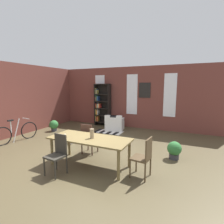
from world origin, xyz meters
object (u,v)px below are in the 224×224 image
vase_on_table (92,134)px  dining_chair_far_left (89,138)px  dining_table (90,141)px  armchair_white (115,124)px  potted_plant_by_shelf (54,125)px  potted_plant_window (174,150)px  dining_chair_near_left (57,153)px  bicycle_second (16,133)px  dining_chair_head_right (144,156)px  potted_plant_corner (71,137)px  bookshelf_tall (102,105)px

vase_on_table → dining_chair_far_left: (-0.55, 0.68, -0.37)m
dining_table → vase_on_table: size_ratio=8.63×
armchair_white → potted_plant_by_shelf: (-2.49, -1.38, -0.00)m
dining_chair_far_left → potted_plant_window: 2.56m
vase_on_table → dining_chair_near_left: 0.95m
bicycle_second → armchair_white: bearing=50.3°
vase_on_table → potted_plant_by_shelf: 4.27m
dining_chair_head_right → potted_plant_window: 1.52m
potted_plant_corner → potted_plant_by_shelf: bearing=149.7°
potted_plant_window → dining_chair_far_left: bearing=-163.8°
bicycle_second → dining_chair_near_left: bearing=-21.5°
dining_table → bookshelf_tall: size_ratio=0.97×
dining_chair_far_left → dining_chair_head_right: bearing=-19.8°
vase_on_table → dining_chair_far_left: vase_on_table is taller
potted_plant_by_shelf → armchair_white: bearing=29.1°
dining_chair_far_left → dining_chair_near_left: 1.37m
dining_chair_head_right → armchair_white: dining_chair_head_right is taller
dining_chair_far_left → potted_plant_by_shelf: 3.41m
armchair_white → bicycle_second: bicycle_second is taller
bookshelf_tall → dining_chair_near_left: bearing=-73.0°
potted_plant_corner → armchair_white: bearing=75.4°
dining_chair_far_left → dining_chair_head_right: same height
bookshelf_tall → potted_plant_corner: bearing=-82.2°
dining_chair_far_left → armchair_white: bearing=99.0°
bicycle_second → dining_chair_far_left: bearing=2.5°
vase_on_table → potted_plant_by_shelf: bearing=146.4°
dining_table → potted_plant_by_shelf: dining_table is taller
dining_table → vase_on_table: (0.07, -0.00, 0.20)m
bookshelf_tall → vase_on_table: bearing=-64.5°
bicycle_second → vase_on_table: bearing=-8.5°
potted_plant_corner → potted_plant_window: size_ratio=0.79×
vase_on_table → dining_chair_head_right: (1.37, -0.01, -0.37)m
dining_chair_far_left → potted_plant_corner: dining_chair_far_left is taller
bookshelf_tall → potted_plant_by_shelf: bookshelf_tall is taller
dining_chair_near_left → bicycle_second: size_ratio=0.56×
dining_chair_near_left → potted_plant_corner: bearing=120.1°
bicycle_second → potted_plant_corner: size_ratio=4.22×
dining_chair_far_left → potted_plant_window: size_ratio=1.85×
potted_plant_by_shelf → potted_plant_corner: 2.14m
dining_table → vase_on_table: vase_on_table is taller
dining_table → dining_chair_head_right: 1.45m
armchair_white → bicycle_second: (-2.64, -3.17, 0.06)m
dining_chair_far_left → bicycle_second: 3.13m
dining_chair_head_right → bicycle_second: bearing=173.7°
armchair_white → dining_table: bearing=-75.5°
dining_table → potted_plant_window: bearing=35.3°
potted_plant_by_shelf → potted_plant_window: size_ratio=0.99×
dining_chair_head_right → bookshelf_tall: 5.65m
dining_table → potted_plant_window: (1.97, 1.39, -0.40)m
dining_chair_near_left → potted_plant_window: (2.45, 2.08, -0.24)m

